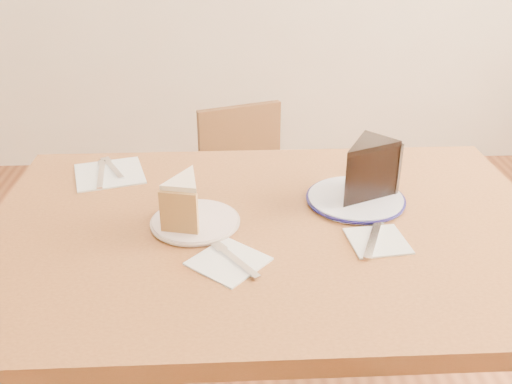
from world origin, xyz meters
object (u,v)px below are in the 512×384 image
(table, at_px, (269,263))
(chair_far, at_px, (252,202))
(chocolate_cake, at_px, (363,174))
(plate_cream, at_px, (195,222))
(carrot_cake, at_px, (187,200))
(plate_navy, at_px, (355,199))

(table, height_order, chair_far, table)
(chocolate_cake, bearing_deg, plate_cream, 59.19)
(table, height_order, carrot_cake, carrot_cake)
(chair_far, bearing_deg, chocolate_cake, 89.38)
(table, xyz_separation_m, carrot_cake, (-0.17, 0.01, 0.15))
(plate_cream, distance_m, carrot_cake, 0.05)
(chair_far, relative_size, plate_navy, 3.38)
(chocolate_cake, bearing_deg, carrot_cake, 57.76)
(chair_far, bearing_deg, plate_navy, 88.60)
(table, distance_m, plate_cream, 0.19)
(table, bearing_deg, chair_far, 90.60)
(plate_cream, relative_size, plate_navy, 0.84)
(carrot_cake, relative_size, chocolate_cake, 0.78)
(carrot_cake, distance_m, chocolate_cake, 0.39)
(plate_cream, height_order, carrot_cake, carrot_cake)
(chair_far, distance_m, plate_cream, 0.83)
(plate_navy, xyz_separation_m, chocolate_cake, (0.01, -0.00, 0.07))
(plate_cream, distance_m, chocolate_cake, 0.39)
(plate_cream, bearing_deg, chocolate_cake, 12.49)
(table, height_order, plate_navy, plate_navy)
(plate_cream, distance_m, plate_navy, 0.37)
(carrot_cake, bearing_deg, chocolate_cake, 24.36)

